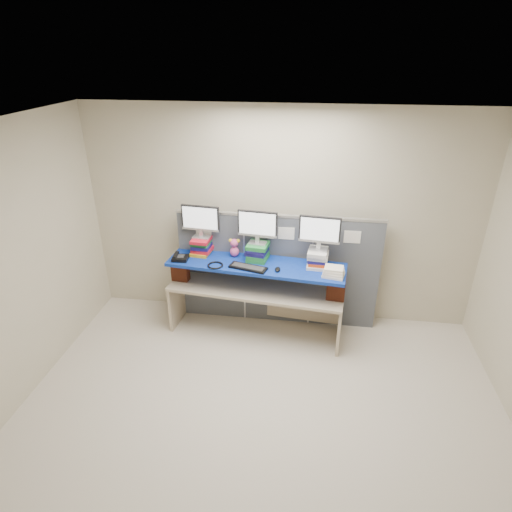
# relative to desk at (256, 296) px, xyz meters

# --- Properties ---
(room) EXTENTS (5.00, 4.00, 2.80)m
(room) POSITION_rel_desk_xyz_m (0.24, -1.48, 0.87)
(room) COLOR #BEB49C
(room) RESTS_ON ground
(cubicle_partition) EXTENTS (2.60, 0.06, 1.53)m
(cubicle_partition) POSITION_rel_desk_xyz_m (0.24, 0.30, 0.24)
(cubicle_partition) COLOR #464A52
(cubicle_partition) RESTS_ON ground
(desk) EXTENTS (2.23, 0.85, 0.66)m
(desk) POSITION_rel_desk_xyz_m (0.00, 0.00, 0.00)
(desk) COLOR tan
(desk) RESTS_ON ground
(brick_pier_left) EXTENTS (0.23, 0.14, 0.29)m
(brick_pier_left) POSITION_rel_desk_xyz_m (-0.99, 0.05, 0.28)
(brick_pier_left) COLOR maroon
(brick_pier_left) RESTS_ON desk
(brick_pier_right) EXTENTS (0.23, 0.14, 0.29)m
(brick_pier_right) POSITION_rel_desk_xyz_m (0.98, -0.15, 0.28)
(brick_pier_right) COLOR maroon
(brick_pier_right) RESTS_ON desk
(blue_board) EXTENTS (2.22, 0.76, 0.04)m
(blue_board) POSITION_rel_desk_xyz_m (0.00, 0.00, 0.45)
(blue_board) COLOR navy
(blue_board) RESTS_ON brick_pier_left
(book_stack_left) EXTENTS (0.28, 0.33, 0.22)m
(book_stack_left) POSITION_rel_desk_xyz_m (-0.72, 0.19, 0.57)
(book_stack_left) COLOR gold
(book_stack_left) RESTS_ON blue_board
(book_stack_center) EXTENTS (0.29, 0.33, 0.21)m
(book_stack_center) POSITION_rel_desk_xyz_m (0.00, 0.12, 0.57)
(book_stack_center) COLOR #207935
(book_stack_center) RESTS_ON blue_board
(book_stack_right) EXTENTS (0.26, 0.32, 0.21)m
(book_stack_right) POSITION_rel_desk_xyz_m (0.74, 0.04, 0.57)
(book_stack_right) COLOR silver
(book_stack_right) RESTS_ON blue_board
(monitor_left) EXTENTS (0.48, 0.16, 0.42)m
(monitor_left) POSITION_rel_desk_xyz_m (-0.72, 0.19, 0.92)
(monitor_left) COLOR #B4B4B9
(monitor_left) RESTS_ON book_stack_left
(monitor_center) EXTENTS (0.48, 0.16, 0.42)m
(monitor_center) POSITION_rel_desk_xyz_m (0.00, 0.12, 0.92)
(monitor_center) COLOR #B4B4B9
(monitor_center) RESTS_ON book_stack_center
(monitor_right) EXTENTS (0.48, 0.16, 0.42)m
(monitor_right) POSITION_rel_desk_xyz_m (0.74, 0.04, 0.92)
(monitor_right) COLOR #B4B4B9
(monitor_right) RESTS_ON book_stack_right
(keyboard) EXTENTS (0.48, 0.26, 0.03)m
(keyboard) POSITION_rel_desk_xyz_m (-0.07, -0.15, 0.48)
(keyboard) COLOR black
(keyboard) RESTS_ON blue_board
(mouse) EXTENTS (0.07, 0.12, 0.04)m
(mouse) POSITION_rel_desk_xyz_m (0.28, -0.15, 0.48)
(mouse) COLOR black
(mouse) RESTS_ON blue_board
(desk_phone) EXTENTS (0.19, 0.18, 0.08)m
(desk_phone) POSITION_rel_desk_xyz_m (-0.95, -0.04, 0.50)
(desk_phone) COLOR black
(desk_phone) RESTS_ON blue_board
(headset) EXTENTS (0.20, 0.20, 0.02)m
(headset) POSITION_rel_desk_xyz_m (-0.48, -0.14, 0.48)
(headset) COLOR black
(headset) RESTS_ON blue_board
(plush_toy) EXTENTS (0.14, 0.11, 0.24)m
(plush_toy) POSITION_rel_desk_xyz_m (-0.29, 0.15, 0.59)
(plush_toy) COLOR #CF4E8C
(plush_toy) RESTS_ON blue_board
(binder_stack) EXTENTS (0.27, 0.23, 0.12)m
(binder_stack) POSITION_rel_desk_xyz_m (0.93, -0.19, 0.52)
(binder_stack) COLOR white
(binder_stack) RESTS_ON blue_board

